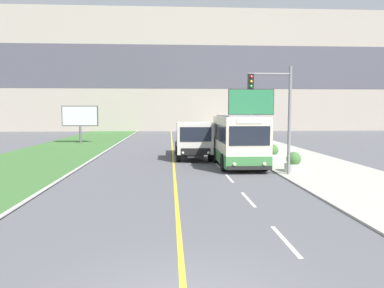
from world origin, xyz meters
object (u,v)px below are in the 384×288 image
(city_bus, at_px, (239,141))
(billboard_small, at_px, (80,117))
(dump_truck, at_px, (194,141))
(planter_round_near, at_px, (294,163))
(billboard_large, at_px, (251,103))
(planter_round_second, at_px, (272,154))
(traffic_light_mast, at_px, (277,106))

(city_bus, distance_m, billboard_small, 22.44)
(city_bus, height_order, dump_truck, city_bus)
(dump_truck, distance_m, planter_round_near, 8.13)
(billboard_small, relative_size, planter_round_near, 3.63)
(billboard_small, xyz_separation_m, planter_round_near, (16.15, -20.36, -2.22))
(planter_round_near, bearing_deg, billboard_large, 83.61)
(dump_truck, bearing_deg, planter_round_near, -51.44)
(dump_truck, xyz_separation_m, billboard_small, (-11.10, 14.03, 1.47))
(billboard_large, relative_size, planter_round_second, 5.43)
(city_bus, distance_m, traffic_light_mast, 4.11)
(planter_round_near, bearing_deg, traffic_light_mast, -148.07)
(traffic_light_mast, xyz_separation_m, billboard_large, (3.66, 22.90, 0.65))
(billboard_large, height_order, planter_round_near, billboard_large)
(traffic_light_mast, xyz_separation_m, planter_round_near, (1.18, 0.74, -3.06))
(billboard_small, bearing_deg, traffic_light_mast, -54.64)
(city_bus, distance_m, billboard_large, 20.39)
(dump_truck, height_order, billboard_small, billboard_small)
(traffic_light_mast, xyz_separation_m, planter_round_second, (1.31, 5.41, -3.07))
(city_bus, bearing_deg, billboard_large, 75.68)
(city_bus, bearing_deg, dump_truck, 123.99)
(billboard_large, bearing_deg, city_bus, -104.32)
(traffic_light_mast, bearing_deg, city_bus, 111.93)
(billboard_large, bearing_deg, dump_truck, -115.43)
(dump_truck, bearing_deg, planter_round_second, -17.80)
(billboard_small, bearing_deg, billboard_large, 5.53)
(planter_round_near, bearing_deg, planter_round_second, 88.43)
(dump_truck, relative_size, planter_round_near, 6.50)
(traffic_light_mast, distance_m, billboard_large, 23.20)
(billboard_large, relative_size, planter_round_near, 5.40)
(billboard_small, distance_m, planter_round_second, 22.72)
(billboard_large, xyz_separation_m, planter_round_second, (-2.35, -17.49, -3.72))
(planter_round_second, bearing_deg, city_bus, -141.65)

